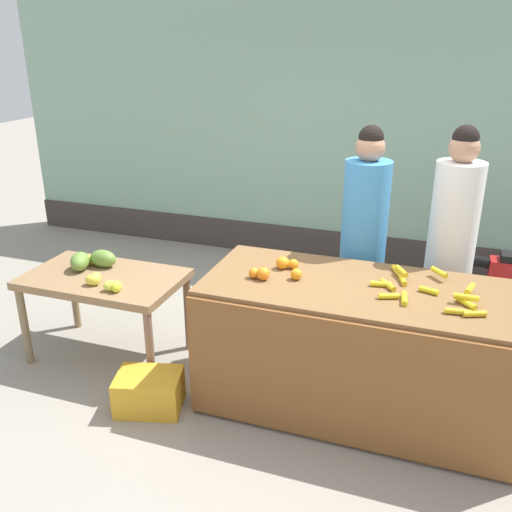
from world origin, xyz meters
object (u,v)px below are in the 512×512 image
Objects in this scene: vendor_woman_blue_shirt at (363,247)px; vendor_woman_white_shirt at (450,252)px; produce_sack at (242,300)px; produce_crate at (149,392)px.

vendor_woman_white_shirt is (0.62, 0.06, 0.01)m from vendor_woman_blue_shirt.
vendor_woman_white_shirt reaches higher than produce_sack.
vendor_woman_blue_shirt is 1.20m from produce_sack.
vendor_woman_white_shirt is 4.22× the size of produce_crate.
vendor_woman_white_shirt is 3.27× the size of produce_sack.
vendor_woman_blue_shirt is 0.99× the size of vendor_woman_white_shirt.
vendor_woman_white_shirt is at bearing 0.08° from produce_sack.
produce_sack is at bearing 176.70° from vendor_woman_blue_shirt.
produce_crate is at bearing -99.46° from produce_sack.
produce_sack is at bearing 80.54° from produce_crate.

